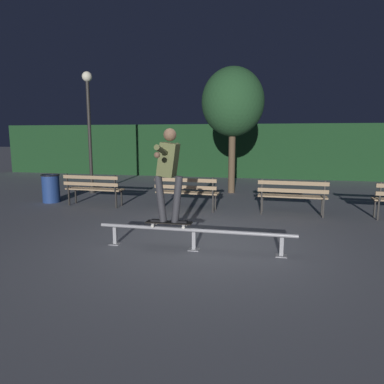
{
  "coord_description": "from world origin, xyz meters",
  "views": [
    {
      "loc": [
        1.23,
        -5.85,
        1.9
      ],
      "look_at": [
        -0.22,
        0.53,
        0.85
      ],
      "focal_mm": 33.1,
      "sensor_mm": 36.0,
      "label": 1
    }
  ],
  "objects_px": {
    "park_bench_left_center": "(186,190)",
    "trash_can": "(51,188)",
    "skateboard": "(169,223)",
    "tree_behind_benches": "(233,103)",
    "lamp_post_left": "(89,117)",
    "park_bench_leftmost": "(93,187)",
    "grind_rail": "(194,234)",
    "skateboarder": "(169,167)",
    "park_bench_right_center": "(292,193)"
  },
  "relations": [
    {
      "from": "skateboarder",
      "to": "park_bench_right_center",
      "type": "xyz_separation_m",
      "value": [
        2.15,
        3.02,
        -0.84
      ]
    },
    {
      "from": "park_bench_left_center",
      "to": "trash_can",
      "type": "height_order",
      "value": "park_bench_left_center"
    },
    {
      "from": "skateboarder",
      "to": "park_bench_left_center",
      "type": "height_order",
      "value": "skateboarder"
    },
    {
      "from": "park_bench_right_center",
      "to": "trash_can",
      "type": "xyz_separation_m",
      "value": [
        -6.64,
        0.26,
        -0.12
      ]
    },
    {
      "from": "lamp_post_left",
      "to": "trash_can",
      "type": "xyz_separation_m",
      "value": [
        -0.32,
        -1.78,
        -2.07
      ]
    },
    {
      "from": "tree_behind_benches",
      "to": "lamp_post_left",
      "type": "xyz_separation_m",
      "value": [
        -4.53,
        -1.06,
        -0.46
      ]
    },
    {
      "from": "grind_rail",
      "to": "skateboard",
      "type": "distance_m",
      "value": 0.46
    },
    {
      "from": "park_bench_left_center",
      "to": "park_bench_right_center",
      "type": "bearing_deg",
      "value": 0.0
    },
    {
      "from": "skateboard",
      "to": "park_bench_leftmost",
      "type": "bearing_deg",
      "value": 134.99
    },
    {
      "from": "trash_can",
      "to": "park_bench_left_center",
      "type": "bearing_deg",
      "value": -3.72
    },
    {
      "from": "tree_behind_benches",
      "to": "grind_rail",
      "type": "bearing_deg",
      "value": -89.31
    },
    {
      "from": "grind_rail",
      "to": "trash_can",
      "type": "height_order",
      "value": "trash_can"
    },
    {
      "from": "park_bench_left_center",
      "to": "skateboarder",
      "type": "bearing_deg",
      "value": -81.8
    },
    {
      "from": "skateboarder",
      "to": "tree_behind_benches",
      "type": "bearing_deg",
      "value": 86.68
    },
    {
      "from": "park_bench_left_center",
      "to": "trash_can",
      "type": "distance_m",
      "value": 4.07
    },
    {
      "from": "tree_behind_benches",
      "to": "skateboarder",
      "type": "bearing_deg",
      "value": -93.32
    },
    {
      "from": "park_bench_leftmost",
      "to": "trash_can",
      "type": "height_order",
      "value": "park_bench_leftmost"
    },
    {
      "from": "skateboard",
      "to": "grind_rail",
      "type": "bearing_deg",
      "value": 0.0
    },
    {
      "from": "lamp_post_left",
      "to": "tree_behind_benches",
      "type": "bearing_deg",
      "value": 13.17
    },
    {
      "from": "skateboarder",
      "to": "park_bench_right_center",
      "type": "height_order",
      "value": "skateboarder"
    },
    {
      "from": "park_bench_right_center",
      "to": "park_bench_left_center",
      "type": "bearing_deg",
      "value": 180.0
    },
    {
      "from": "park_bench_leftmost",
      "to": "lamp_post_left",
      "type": "distance_m",
      "value": 3.04
    },
    {
      "from": "park_bench_right_center",
      "to": "trash_can",
      "type": "distance_m",
      "value": 6.65
    },
    {
      "from": "lamp_post_left",
      "to": "trash_can",
      "type": "height_order",
      "value": "lamp_post_left"
    },
    {
      "from": "grind_rail",
      "to": "park_bench_left_center",
      "type": "distance_m",
      "value": 3.15
    },
    {
      "from": "park_bench_left_center",
      "to": "lamp_post_left",
      "type": "height_order",
      "value": "lamp_post_left"
    },
    {
      "from": "skateboard",
      "to": "tree_behind_benches",
      "type": "xyz_separation_m",
      "value": [
        0.36,
        6.12,
        2.49
      ]
    },
    {
      "from": "grind_rail",
      "to": "lamp_post_left",
      "type": "relative_size",
      "value": 0.86
    },
    {
      "from": "park_bench_leftmost",
      "to": "trash_can",
      "type": "bearing_deg",
      "value": 169.83
    },
    {
      "from": "park_bench_leftmost",
      "to": "park_bench_left_center",
      "type": "relative_size",
      "value": 1.0
    },
    {
      "from": "skateboard",
      "to": "skateboarder",
      "type": "distance_m",
      "value": 0.94
    },
    {
      "from": "skateboarder",
      "to": "park_bench_left_center",
      "type": "bearing_deg",
      "value": 98.2
    },
    {
      "from": "skateboard",
      "to": "skateboarder",
      "type": "height_order",
      "value": "skateboarder"
    },
    {
      "from": "tree_behind_benches",
      "to": "trash_can",
      "type": "xyz_separation_m",
      "value": [
        -4.84,
        -2.84,
        -2.52
      ]
    },
    {
      "from": "park_bench_leftmost",
      "to": "tree_behind_benches",
      "type": "distance_m",
      "value": 5.17
    },
    {
      "from": "skateboarder",
      "to": "park_bench_right_center",
      "type": "bearing_deg",
      "value": 54.52
    },
    {
      "from": "tree_behind_benches",
      "to": "lamp_post_left",
      "type": "bearing_deg",
      "value": -166.83
    },
    {
      "from": "park_bench_leftmost",
      "to": "trash_can",
      "type": "relative_size",
      "value": 2.01
    },
    {
      "from": "park_bench_right_center",
      "to": "tree_behind_benches",
      "type": "xyz_separation_m",
      "value": [
        -1.79,
        3.1,
        2.4
      ]
    },
    {
      "from": "skateboard",
      "to": "skateboarder",
      "type": "bearing_deg",
      "value": 2.22
    },
    {
      "from": "tree_behind_benches",
      "to": "lamp_post_left",
      "type": "height_order",
      "value": "tree_behind_benches"
    },
    {
      "from": "skateboarder",
      "to": "park_bench_left_center",
      "type": "distance_m",
      "value": 3.16
    },
    {
      "from": "lamp_post_left",
      "to": "park_bench_right_center",
      "type": "bearing_deg",
      "value": -17.9
    },
    {
      "from": "skateboard",
      "to": "tree_behind_benches",
      "type": "bearing_deg",
      "value": 86.65
    },
    {
      "from": "grind_rail",
      "to": "tree_behind_benches",
      "type": "height_order",
      "value": "tree_behind_benches"
    },
    {
      "from": "skateboard",
      "to": "park_bench_right_center",
      "type": "distance_m",
      "value": 3.71
    },
    {
      "from": "skateboard",
      "to": "park_bench_leftmost",
      "type": "xyz_separation_m",
      "value": [
        -3.02,
        3.02,
        0.09
      ]
    },
    {
      "from": "park_bench_left_center",
      "to": "lamp_post_left",
      "type": "distance_m",
      "value": 4.68
    },
    {
      "from": "park_bench_leftmost",
      "to": "park_bench_right_center",
      "type": "bearing_deg",
      "value": 0.0
    },
    {
      "from": "grind_rail",
      "to": "park_bench_leftmost",
      "type": "height_order",
      "value": "park_bench_leftmost"
    }
  ]
}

